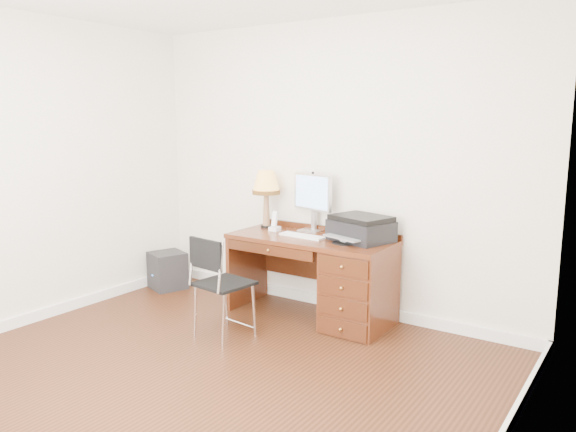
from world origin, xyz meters
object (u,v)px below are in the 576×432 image
Objects in this scene: printer at (361,228)px; leg_lamp at (266,186)px; equipment_box at (168,270)px; desk at (342,279)px; monitor at (312,195)px; phone at (275,225)px; chair at (219,277)px.

printer is 1.07× the size of leg_lamp.
desk is at bearing 23.46° from equipment_box.
monitor is 2.87× the size of phone.
leg_lamp reaches higher than printer.
leg_lamp is at bearing 32.98° from equipment_box.
equipment_box is at bearing -174.33° from phone.
printer is at bearing 3.49° from monitor.
chair is at bearing -127.72° from desk.
equipment_box is (-1.13, -0.25, -0.96)m from leg_lamp.
leg_lamp is at bearing -164.32° from printer.
desk is 2.69× the size of leg_lamp.
printer reaches higher than phone.
phone is (0.17, -0.10, -0.35)m from leg_lamp.
equipment_box is at bearing -167.32° from leg_lamp.
desk is at bearing 59.32° from chair.
desk is 7.91× the size of phone.
chair is 1.61m from equipment_box.
printer reaches higher than desk.
desk is 0.86m from monitor.
chair is (-0.67, -0.87, 0.11)m from desk.
printer is at bearing 3.29° from phone.
monitor is 0.64m from printer.
printer is at bearing 58.14° from chair.
desk reaches higher than equipment_box.
leg_lamp is at bearing 111.07° from chair.
leg_lamp is 0.65× the size of chair.
leg_lamp is at bearing 171.33° from desk.
chair is at bearing -111.58° from printer.
chair is 2.19× the size of equipment_box.
printer is 3.13× the size of phone.
monitor is at bearing 32.70° from equipment_box.
leg_lamp is (-0.46, -0.10, 0.07)m from monitor.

